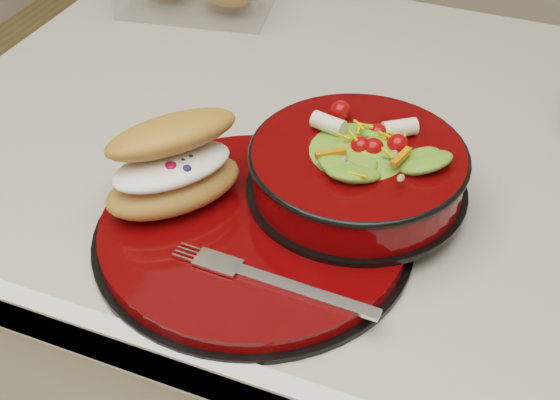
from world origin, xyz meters
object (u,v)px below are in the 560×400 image
at_px(salad_bowl, 358,163).
at_px(croissant, 175,165).
at_px(dinner_plate, 254,231).
at_px(fork, 278,282).

relative_size(salad_bowl, croissant, 1.31).
bearing_deg(dinner_plate, croissant, 174.71).
distance_m(dinner_plate, croissant, 0.10).
xyz_separation_m(salad_bowl, fork, (-0.02, -0.15, -0.03)).
bearing_deg(salad_bowl, croissant, -154.25).
xyz_separation_m(dinner_plate, croissant, (-0.09, 0.01, 0.05)).
height_order(dinner_plate, croissant, croissant).
height_order(croissant, fork, croissant).
bearing_deg(croissant, fork, -80.41).
bearing_deg(fork, croissant, 64.11).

